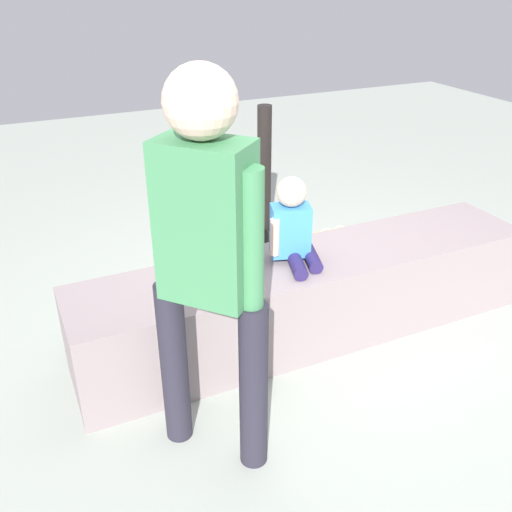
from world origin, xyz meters
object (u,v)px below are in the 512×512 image
(child_seated, at_px, (293,226))
(cake_plate, at_px, (239,260))
(gift_bag, at_px, (331,253))
(adult_standing, at_px, (207,248))
(water_bottle_near_gift, at_px, (203,253))
(party_cup_red, at_px, (177,267))
(handbag_black_leather, at_px, (183,290))
(water_bottle_far_side, at_px, (100,293))

(child_seated, xyz_separation_m, cake_plate, (-0.28, 0.10, -0.19))
(cake_plate, xyz_separation_m, gift_bag, (0.91, 0.47, -0.38))
(adult_standing, relative_size, cake_plate, 7.61)
(water_bottle_near_gift, bearing_deg, gift_bag, -31.45)
(gift_bag, distance_m, party_cup_red, 1.10)
(gift_bag, bearing_deg, party_cup_red, 155.13)
(adult_standing, distance_m, water_bottle_near_gift, 1.98)
(child_seated, xyz_separation_m, adult_standing, (-0.71, -0.61, 0.30))
(handbag_black_leather, bearing_deg, gift_bag, -1.21)
(gift_bag, height_order, water_bottle_far_side, gift_bag)
(adult_standing, xyz_separation_m, water_bottle_far_side, (-0.24, 1.46, -0.95))
(gift_bag, bearing_deg, handbag_black_leather, 178.79)
(child_seated, bearing_deg, gift_bag, 42.22)
(gift_bag, bearing_deg, cake_plate, -152.47)
(gift_bag, relative_size, water_bottle_far_side, 2.03)
(cake_plate, relative_size, water_bottle_near_gift, 0.97)
(child_seated, bearing_deg, adult_standing, -139.30)
(child_seated, bearing_deg, party_cup_red, 109.61)
(cake_plate, height_order, gift_bag, cake_plate)
(water_bottle_far_side, bearing_deg, child_seated, -42.01)
(adult_standing, bearing_deg, cake_plate, 58.79)
(cake_plate, relative_size, party_cup_red, 2.29)
(gift_bag, distance_m, water_bottle_far_side, 1.60)
(water_bottle_near_gift, height_order, handbag_black_leather, handbag_black_leather)
(child_seated, distance_m, cake_plate, 0.35)
(adult_standing, xyz_separation_m, water_bottle_near_gift, (0.55, 1.66, -0.92))
(gift_bag, distance_m, water_bottle_near_gift, 0.92)
(gift_bag, height_order, handbag_black_leather, gift_bag)
(child_seated, xyz_separation_m, water_bottle_far_side, (-0.94, 0.85, -0.65))
(water_bottle_near_gift, xyz_separation_m, water_bottle_far_side, (-0.78, -0.20, -0.02))
(child_seated, distance_m, party_cup_red, 1.29)
(party_cup_red, bearing_deg, child_seated, -70.39)
(water_bottle_near_gift, xyz_separation_m, party_cup_red, (-0.21, -0.02, -0.06))
(water_bottle_near_gift, relative_size, handbag_black_leather, 0.70)
(child_seated, distance_m, adult_standing, 0.98)
(cake_plate, relative_size, handbag_black_leather, 0.68)
(party_cup_red, bearing_deg, water_bottle_far_side, -162.67)
(adult_standing, height_order, cake_plate, adult_standing)
(child_seated, xyz_separation_m, gift_bag, (0.63, 0.57, -0.57))
(water_bottle_near_gift, xyz_separation_m, handbag_black_leather, (-0.31, -0.46, 0.02))
(water_bottle_near_gift, bearing_deg, cake_plate, -97.27)
(water_bottle_far_side, xyz_separation_m, party_cup_red, (0.58, 0.18, -0.03))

